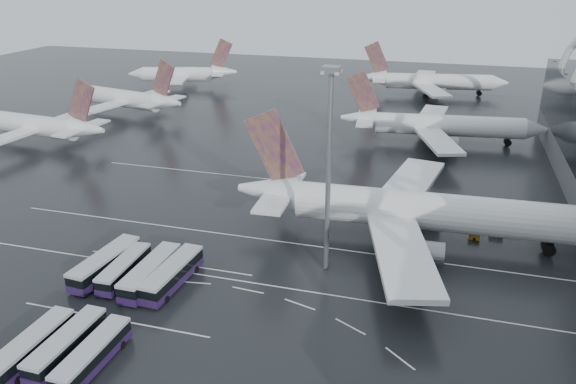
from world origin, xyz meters
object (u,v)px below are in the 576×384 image
(gse_cart_belly_c, at_px, (385,225))
(jet_remote_west, at_px, (41,126))
(bus_row_near_b, at_px, (124,268))
(bus_row_far_b, at_px, (66,344))
(gse_cart_belly_a, at_px, (474,236))
(floodlight_mast, at_px, (329,148))
(airliner_gate_b, at_px, (438,126))
(bus_row_near_c, at_px, (151,272))
(jet_remote_mid, at_px, (129,99))
(jet_remote_far, at_px, (185,74))
(bus_row_far_a, at_px, (31,347))
(gse_cart_belly_d, at_px, (515,229))
(airliner_gate_c, at_px, (430,82))
(bus_row_near_d, at_px, (172,274))
(gse_cart_belly_e, at_px, (437,214))
(gse_cart_belly_b, at_px, (497,231))
(bus_row_far_c, at_px, (93,355))
(airliner_main, at_px, (413,211))
(bus_row_near_a, at_px, (105,263))

(gse_cart_belly_c, bearing_deg, jet_remote_west, 164.35)
(bus_row_near_b, relative_size, bus_row_far_b, 0.97)
(bus_row_near_b, xyz_separation_m, gse_cart_belly_a, (51.04, 28.44, -1.14))
(jet_remote_west, relative_size, floodlight_mast, 1.36)
(airliner_gate_b, xyz_separation_m, gse_cart_belly_a, (8.78, -56.03, -4.12))
(jet_remote_west, height_order, bus_row_near_c, jet_remote_west)
(jet_remote_mid, bearing_deg, jet_remote_far, -73.83)
(jet_remote_west, distance_m, bus_row_far_a, 93.47)
(bus_row_near_c, bearing_deg, gse_cart_belly_d, -57.57)
(airliner_gate_c, bearing_deg, bus_row_far_a, -112.43)
(bus_row_near_d, distance_m, gse_cart_belly_c, 39.46)
(bus_row_near_c, bearing_deg, gse_cart_belly_e, -47.38)
(bus_row_near_d, height_order, gse_cart_belly_b, bus_row_near_d)
(bus_row_near_d, height_order, floodlight_mast, floodlight_mast)
(bus_row_far_b, height_order, gse_cart_belly_e, bus_row_far_b)
(jet_remote_mid, distance_m, gse_cart_belly_b, 120.99)
(gse_cart_belly_c, xyz_separation_m, gse_cart_belly_d, (22.36, 5.02, -0.06))
(airliner_gate_c, relative_size, gse_cart_belly_b, 22.59)
(bus_row_near_c, xyz_separation_m, gse_cart_belly_e, (39.93, 36.32, -1.28))
(bus_row_far_b, bearing_deg, bus_row_far_c, -99.51)
(airliner_main, relative_size, bus_row_far_c, 5.15)
(jet_remote_west, bearing_deg, bus_row_far_c, 137.19)
(gse_cart_belly_a, distance_m, gse_cart_belly_d, 8.50)
(bus_row_near_c, relative_size, floodlight_mast, 0.44)
(airliner_gate_b, relative_size, jet_remote_west, 1.26)
(bus_row_far_c, bearing_deg, bus_row_near_c, 9.22)
(jet_remote_mid, bearing_deg, bus_row_near_c, 135.38)
(airliner_gate_b, height_order, gse_cart_belly_b, airliner_gate_b)
(jet_remote_mid, bearing_deg, bus_row_near_a, 131.68)
(airliner_main, relative_size, bus_row_near_c, 4.63)
(bus_row_near_c, height_order, gse_cart_belly_e, bus_row_near_c)
(jet_remote_mid, distance_m, gse_cart_belly_c, 106.19)
(bus_row_far_c, bearing_deg, gse_cart_belly_e, -33.19)
(airliner_gate_c, height_order, gse_cart_belly_d, airliner_gate_c)
(jet_remote_far, bearing_deg, bus_row_far_a, 93.87)
(jet_remote_far, distance_m, bus_row_far_b, 161.29)
(gse_cart_belly_a, bearing_deg, gse_cart_belly_c, -179.35)
(airliner_gate_b, bearing_deg, bus_row_near_a, -124.96)
(bus_row_near_c, bearing_deg, bus_row_far_a, 165.50)
(airliner_gate_c, relative_size, gse_cart_belly_a, 27.91)
(airliner_main, relative_size, jet_remote_mid, 1.52)
(jet_remote_west, distance_m, bus_row_near_d, 84.96)
(airliner_gate_c, bearing_deg, jet_remote_mid, -157.50)
(bus_row_near_b, xyz_separation_m, gse_cart_belly_d, (58.03, 33.28, -1.09))
(bus_row_far_a, bearing_deg, gse_cart_belly_c, -35.84)
(jet_remote_west, xyz_separation_m, gse_cart_belly_b, (112.32, -23.06, -4.14))
(bus_row_near_c, height_order, bus_row_far_a, bus_row_near_c)
(jet_remote_mid, xyz_separation_m, gse_cart_belly_d, (109.78, -55.13, -4.20))
(jet_remote_mid, relative_size, bus_row_far_b, 3.33)
(gse_cart_belly_a, distance_m, gse_cart_belly_e, 10.05)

